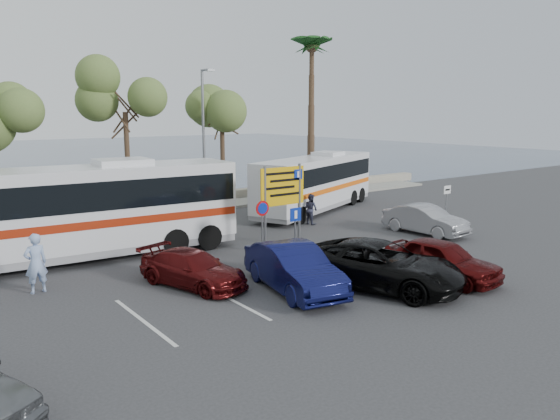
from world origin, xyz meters
TOP-DOWN VIEW (x-y plane):
  - ground at (0.00, 0.00)m, footprint 120.00×120.00m
  - kerb_strip at (0.00, 14.00)m, footprint 44.00×2.40m
  - seawall at (0.00, 16.00)m, footprint 48.00×0.80m
  - sea at (0.00, 60.00)m, footprint 140.00×140.00m
  - tree_mid at (-1.50, 14.00)m, footprint 3.20×3.20m
  - tree_right at (4.50, 14.00)m, footprint 3.20×3.20m
  - palm_tree at (11.50, 14.00)m, footprint 4.80×4.80m
  - street_lamp_right at (3.00, 13.52)m, footprint 0.45×1.15m
  - direction_sign at (1.00, 3.20)m, footprint 2.20×0.12m
  - sign_no_stop at (-0.60, 2.38)m, footprint 0.60×0.08m
  - sign_parking at (-0.20, 0.79)m, footprint 0.50×0.07m
  - sign_taxi at (9.80, 1.49)m, footprint 0.50×0.07m
  - lane_markings at (-1.14, -1.00)m, footprint 12.02×4.20m
  - coach_bus_left at (-6.50, 6.50)m, footprint 12.69×3.50m
  - coach_bus_right at (7.95, 9.25)m, footprint 10.90×6.37m
  - car_blue at (-2.00, -1.43)m, footprint 2.44×4.86m
  - car_maroon at (-4.40, 1.00)m, footprint 2.82×4.40m
  - car_red at (2.90, -3.50)m, footprint 2.04×4.30m
  - suv_black at (0.50, -2.85)m, footprint 4.39×6.11m
  - car_silver_b at (8.25, 1.50)m, footprint 1.69×4.24m
  - pedestrian_near at (-8.77, 3.36)m, footprint 0.75×0.53m
  - pedestrian_far at (5.31, 6.50)m, footprint 0.63×0.79m

SIDE VIEW (x-z plane):
  - ground at x=0.00m, z-range 0.00..0.00m
  - lane_markings at x=-1.14m, z-range 0.00..0.01m
  - sea at x=0.00m, z-range 0.01..0.01m
  - kerb_strip at x=0.00m, z-range 0.00..0.15m
  - seawall at x=0.00m, z-range 0.00..0.60m
  - car_maroon at x=-4.40m, z-range 0.00..1.19m
  - car_silver_b at x=8.25m, z-range 0.00..1.37m
  - car_red at x=2.90m, z-range 0.00..1.42m
  - car_blue at x=-2.00m, z-range 0.00..1.53m
  - suv_black at x=0.50m, z-range 0.00..1.54m
  - pedestrian_far at x=5.31m, z-range 0.00..1.59m
  - pedestrian_near at x=-8.77m, z-range 0.00..1.96m
  - sign_taxi at x=9.80m, z-range 0.32..2.52m
  - sign_parking at x=-0.20m, z-range 0.34..2.59m
  - coach_bus_right at x=7.95m, z-range -0.12..3.26m
  - sign_no_stop at x=-0.60m, z-range 0.40..2.75m
  - coach_bus_left at x=-6.50m, z-range -0.14..3.77m
  - direction_sign at x=1.00m, z-range 0.63..4.23m
  - street_lamp_right at x=3.00m, z-range 0.59..8.60m
  - tree_right at x=4.50m, z-range 2.47..9.87m
  - tree_mid at x=-1.50m, z-range 2.65..10.65m
  - palm_tree at x=11.50m, z-range 4.27..15.47m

